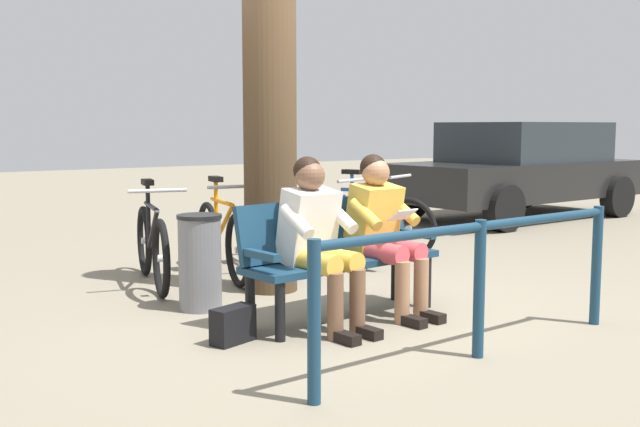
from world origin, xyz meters
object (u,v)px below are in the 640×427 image
(bicycle_black, at_px, (152,246))
(person_companion, at_px, (318,234))
(bicycle_blue, at_px, (222,239))
(litter_bin, at_px, (200,262))
(parked_car, at_px, (518,168))
(bench, at_px, (337,249))
(bicycle_red, at_px, (366,222))
(tree_trunk, at_px, (270,91))
(person_reading, at_px, (383,226))
(bicycle_orange, at_px, (271,233))
(bicycle_silver, at_px, (320,229))
(handbag, at_px, (233,325))

(bicycle_black, bearing_deg, person_companion, 25.57)
(person_companion, distance_m, bicycle_blue, 2.06)
(litter_bin, bearing_deg, parked_car, -160.06)
(bench, bearing_deg, bicycle_red, -138.54)
(bench, distance_m, bicycle_black, 1.94)
(person_companion, relative_size, tree_trunk, 0.35)
(person_reading, relative_size, bicycle_black, 0.73)
(litter_bin, distance_m, bicycle_orange, 1.72)
(bicycle_silver, bearing_deg, parked_car, 89.94)
(bicycle_blue, bearing_deg, bicycle_silver, 102.66)
(person_reading, xyz_separation_m, person_companion, (0.64, 0.05, -0.00))
(bench, bearing_deg, bicycle_silver, -127.09)
(handbag, relative_size, bicycle_silver, 0.18)
(bench, xyz_separation_m, person_reading, (-0.33, 0.14, 0.16))
(bicycle_red, xyz_separation_m, bicycle_blue, (1.86, 0.14, 0.00))
(bench, xyz_separation_m, bicycle_black, (0.67, -1.82, -0.15))
(bicycle_silver, xyz_separation_m, bicycle_orange, (0.56, -0.05, 0.00))
(tree_trunk, bearing_deg, person_companion, 72.44)
(bench, relative_size, handbag, 5.44)
(bicycle_black, bearing_deg, tree_trunk, 59.85)
(handbag, bearing_deg, parked_car, -154.08)
(tree_trunk, bearing_deg, bench, 85.41)
(handbag, distance_m, bicycle_orange, 2.58)
(handbag, xyz_separation_m, bicycle_orange, (-1.57, -2.03, 0.24))
(person_reading, height_order, bicycle_silver, person_reading)
(parked_car, bearing_deg, bicycle_blue, 11.80)
(person_reading, distance_m, bicycle_red, 2.63)
(bench, xyz_separation_m, parked_car, (-5.95, -3.20, 0.27))
(bicycle_silver, xyz_separation_m, parked_car, (-4.79, -1.38, 0.41))
(bench, relative_size, person_reading, 1.36)
(bench, bearing_deg, parked_car, -156.24)
(person_companion, height_order, bicycle_red, person_companion)
(parked_car, bearing_deg, person_reading, 29.39)
(bicycle_red, bearing_deg, bicycle_orange, -108.43)
(person_companion, xyz_separation_m, parked_car, (-6.26, -3.39, 0.11))
(bicycle_silver, bearing_deg, handbag, -63.24)
(litter_bin, relative_size, bicycle_silver, 0.45)
(bicycle_red, height_order, bicycle_blue, same)
(person_reading, relative_size, bicycle_red, 0.76)
(bicycle_blue, bearing_deg, handbag, -14.30)
(person_reading, bearing_deg, bicycle_black, -67.37)
(person_companion, relative_size, bicycle_black, 0.73)
(bicycle_silver, height_order, parked_car, parked_car)
(tree_trunk, height_order, bicycle_blue, tree_trunk)
(person_companion, relative_size, litter_bin, 1.63)
(person_reading, distance_m, bicycle_blue, 2.00)
(person_companion, bearing_deg, bicycle_blue, -103.95)
(bicycle_blue, height_order, bicycle_black, same)
(handbag, relative_size, bicycle_orange, 0.18)
(person_reading, xyz_separation_m, bicycle_red, (-1.56, -2.09, -0.31))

